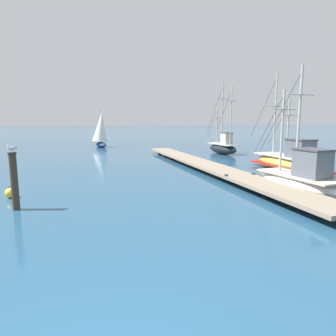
# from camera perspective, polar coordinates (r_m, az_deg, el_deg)

# --- Properties ---
(floating_dock) EXTENTS (3.85, 23.09, 0.53)m
(floating_dock) POSITION_cam_1_polar(r_m,az_deg,el_deg) (20.14, 7.01, 0.65)
(floating_dock) COLOR gray
(floating_dock) RESTS_ON ground
(fishing_boat_0) EXTENTS (2.43, 5.73, 5.74)m
(fishing_boat_0) POSITION_cam_1_polar(r_m,az_deg,el_deg) (14.87, 24.03, -1.84)
(fishing_boat_0) COLOR silver
(fishing_boat_0) RESTS_ON ground
(fishing_boat_1) EXTENTS (2.59, 7.99, 6.62)m
(fishing_boat_1) POSITION_cam_1_polar(r_m,az_deg,el_deg) (21.32, 22.30, 1.27)
(fishing_boat_1) COLOR gold
(fishing_boat_1) RESTS_ON ground
(fishing_boat_2) EXTENTS (2.08, 5.70, 6.99)m
(fishing_boat_2) POSITION_cam_1_polar(r_m,az_deg,el_deg) (30.09, 10.46, 4.04)
(fishing_boat_2) COLOR black
(fishing_boat_2) RESTS_ON ground
(mooring_piling) EXTENTS (0.30, 0.30, 2.15)m
(mooring_piling) POSITION_cam_1_polar(r_m,az_deg,el_deg) (12.33, -27.29, -2.12)
(mooring_piling) COLOR #3D3023
(mooring_piling) RESTS_ON ground
(perched_seagull) EXTENTS (0.31, 0.30, 0.26)m
(perched_seagull) POSITION_cam_1_polar(r_m,az_deg,el_deg) (12.18, -27.67, 3.37)
(perched_seagull) COLOR gold
(perched_seagull) RESTS_ON mooring_piling
(mooring_buoy) EXTENTS (0.44, 0.44, 0.51)m
(mooring_buoy) POSITION_cam_1_polar(r_m,az_deg,el_deg) (14.48, -27.87, -4.23)
(mooring_buoy) COLOR yellow
(mooring_buoy) RESTS_ON ground
(distant_sailboat) EXTENTS (2.50, 3.77, 4.76)m
(distant_sailboat) POSITION_cam_1_polar(r_m,az_deg,el_deg) (38.18, -12.70, 7.07)
(distant_sailboat) COLOR navy
(distant_sailboat) RESTS_ON ground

